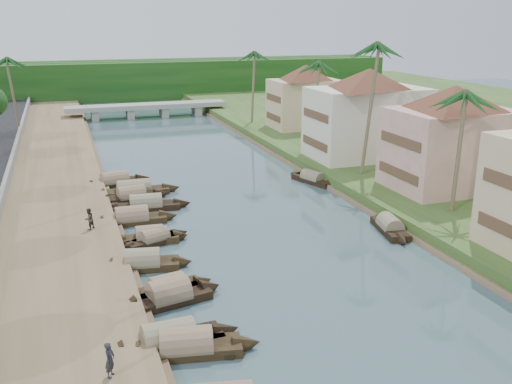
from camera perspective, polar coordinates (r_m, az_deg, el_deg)
name	(u,v)px	position (r m, az deg, el deg)	size (l,w,h in m)	color
ground	(318,292)	(37.07, 6.26, -9.91)	(220.00, 220.00, 0.00)	#3E565D
left_bank	(52,215)	(52.42, -19.69, -2.22)	(10.00, 180.00, 0.80)	brown
right_bank	(402,178)	(62.11, 14.42, 1.34)	(16.00, 180.00, 1.20)	#30481C
treeline	(127,80)	(131.23, -12.77, 10.90)	(120.00, 14.00, 8.00)	#10370F
bridge	(147,108)	(103.92, -10.87, 8.29)	(28.00, 4.00, 2.40)	gray
building_mid	(451,137)	(56.71, 18.96, 5.26)	(14.11, 14.11, 9.70)	#E0A79F
building_far	(367,113)	(67.57, 11.07, 7.81)	(15.59, 15.59, 10.20)	beige
building_distant	(305,96)	(85.78, 4.96, 9.57)	(12.62, 12.62, 9.20)	#D2B48C
sampan_2	(186,347)	(30.74, -6.97, -15.12)	(8.12, 3.02, 2.12)	black
sampan_3	(169,341)	(31.35, -8.68, -14.50)	(8.13, 2.16, 2.17)	black
sampan_4	(168,289)	(36.76, -8.83, -9.55)	(6.49, 2.67, 1.86)	black
sampan_5	(169,297)	(35.78, -8.71, -10.30)	(7.39, 3.20, 2.29)	black
sampan_6	(143,263)	(40.66, -11.22, -7.00)	(7.16, 2.84, 2.11)	black
sampan_7	(154,239)	(44.75, -10.13, -4.69)	(6.30, 3.44, 1.74)	black
sampan_8	(150,238)	(45.14, -10.58, -4.52)	(6.22, 1.89, 1.95)	black
sampan_9	(146,205)	(52.92, -10.94, -1.32)	(8.56, 2.36, 2.14)	black
sampan_10	(132,219)	(49.63, -12.29, -2.63)	(7.99, 2.03, 2.20)	black
sampan_11	(132,197)	(55.78, -12.33, -0.46)	(7.62, 2.43, 2.16)	black
sampan_12	(134,191)	(57.67, -12.10, 0.13)	(9.46, 1.97, 2.24)	black
sampan_13	(115,182)	(61.33, -13.93, 1.00)	(8.09, 3.21, 2.18)	black
sampan_15	(390,227)	(47.85, 13.24, -3.44)	(2.73, 7.17, 1.93)	black
sampan_16	(313,179)	(60.86, 5.70, 1.29)	(3.66, 7.29, 1.83)	black
canoe_1	(202,355)	(30.63, -5.42, -15.89)	(4.58, 2.16, 0.74)	black
canoe_2	(112,197)	(57.14, -14.22, -0.51)	(5.96, 0.98, 0.87)	black
palm_1	(464,96)	(48.81, 20.09, 8.97)	(3.20, 3.20, 11.37)	#6F614A
palm_2	(371,48)	(58.94, 11.39, 13.90)	(3.20, 3.20, 14.64)	#6F614A
palm_3	(314,65)	(73.22, 5.82, 12.50)	(3.20, 3.20, 11.80)	#6F614A
palm_7	(252,55)	(89.43, -0.37, 13.58)	(3.20, 3.20, 12.16)	#6F614A
palm_8	(10,61)	(88.71, -23.36, 11.97)	(3.20, 3.20, 11.56)	#6F614A
tree_6	(401,108)	(70.79, 14.33, 8.16)	(4.69, 4.69, 7.40)	#4A382A
person_near	(110,360)	(28.07, -14.41, -15.94)	(0.64, 0.42, 1.75)	#23242A
person_far	(89,219)	(46.60, -16.36, -2.59)	(0.84, 0.66, 1.74)	#373226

